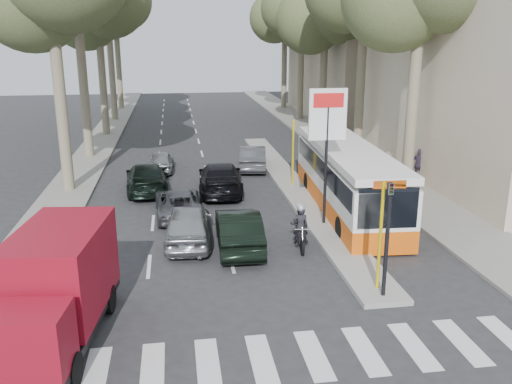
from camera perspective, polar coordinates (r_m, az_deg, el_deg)
ground at (r=17.26m, az=1.09°, el=-9.75°), size 120.00×120.00×0.00m
sidewalk_right at (r=42.51m, az=6.86°, el=5.91°), size 3.20×70.00×0.12m
median_left at (r=44.26m, az=-15.56°, el=5.84°), size 2.40×64.00×0.12m
traffic_island at (r=27.97m, az=3.84°, el=0.65°), size 1.50×26.00×0.16m
building_far at (r=52.54m, az=12.03°, el=16.32°), size 11.00×20.00×16.00m
billboard at (r=21.49m, az=7.47°, el=5.73°), size 1.50×12.10×5.60m
traffic_light_island at (r=15.84m, az=13.76°, el=-2.94°), size 0.16×0.41×3.60m
tree_l_c at (r=43.78m, az=-16.26°, el=18.82°), size 7.40×7.20×13.71m
tree_l_e at (r=59.73m, az=-14.56°, el=18.73°), size 7.40×7.20×14.49m
tree_r_c at (r=43.08m, az=7.48°, el=18.89°), size 7.40×7.20×13.32m
tree_r_e at (r=58.70m, az=3.19°, el=18.91°), size 7.40×7.20×14.10m
silver_hatchback at (r=20.47m, az=-7.15°, el=-3.43°), size 1.96×4.35×1.45m
dark_hatchback at (r=19.86m, az=-1.85°, el=-3.94°), size 1.66×4.43×1.44m
queue_car_a at (r=23.65m, az=-8.15°, el=-1.12°), size 2.13×4.28×1.17m
queue_car_b at (r=26.91m, az=-3.79°, el=1.51°), size 2.41×5.30×1.50m
queue_car_c at (r=31.53m, az=-10.00°, el=3.19°), size 1.54×3.56×1.20m
queue_car_d at (r=31.65m, az=-0.37°, el=3.66°), size 2.04×4.38×1.39m
queue_car_e at (r=27.60m, az=-11.46°, el=1.48°), size 2.31×4.97×1.41m
red_truck at (r=14.64m, az=-20.29°, el=-9.30°), size 2.64×5.51×2.83m
city_bus at (r=24.25m, az=9.53°, el=1.60°), size 3.03×11.19×2.92m
motorcycle at (r=20.07m, az=4.66°, el=-3.66°), size 0.77×1.96×1.67m
pedestrian_near at (r=29.73m, az=16.79°, el=2.73°), size 1.11×1.01×1.74m
pedestrian_far at (r=29.51m, az=13.62°, el=2.69°), size 1.07×0.60×1.56m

